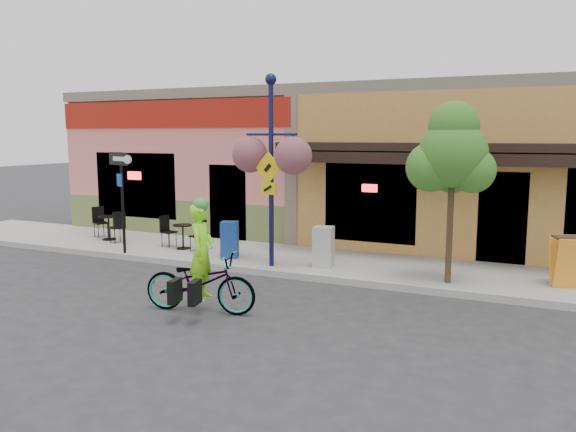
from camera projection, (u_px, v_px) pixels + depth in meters
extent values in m
plane|color=#2D2D30|center=(269.00, 283.00, 11.99)|extent=(90.00, 90.00, 0.00)
cube|color=#9E9B93|center=(305.00, 261.00, 13.78)|extent=(24.00, 3.00, 0.15)
cube|color=#A8A59E|center=(280.00, 274.00, 12.47)|extent=(24.00, 0.12, 0.15)
imported|color=maroon|center=(200.00, 282.00, 9.96)|extent=(2.16, 1.08, 1.08)
imported|color=#91FF1A|center=(202.00, 266.00, 9.90)|extent=(0.51, 0.69, 1.71)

